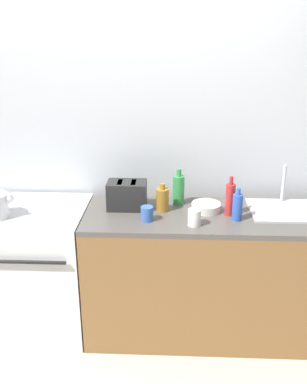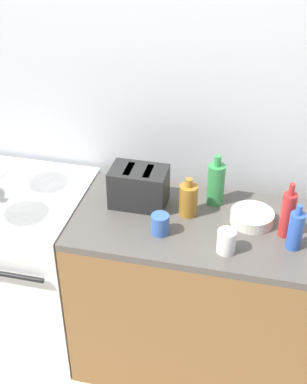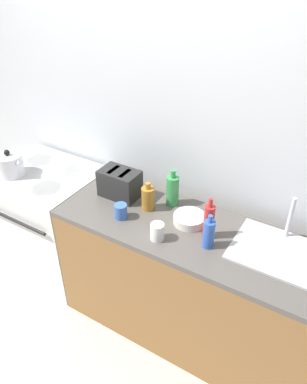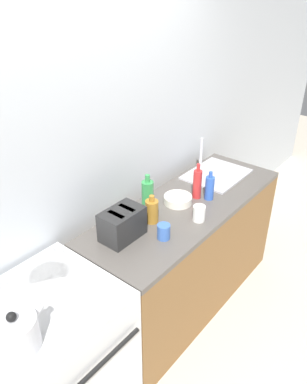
{
  "view_description": "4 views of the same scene",
  "coord_description": "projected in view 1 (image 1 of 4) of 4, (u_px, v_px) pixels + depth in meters",
  "views": [
    {
      "loc": [
        0.33,
        -2.33,
        2.08
      ],
      "look_at": [
        0.21,
        0.33,
        1.07
      ],
      "focal_mm": 40.0,
      "sensor_mm": 36.0,
      "label": 1
    },
    {
      "loc": [
        0.58,
        -1.66,
        2.4
      ],
      "look_at": [
        0.11,
        0.33,
        1.04
      ],
      "focal_mm": 50.0,
      "sensor_mm": 36.0,
      "label": 2
    },
    {
      "loc": [
        1.33,
        -1.31,
        2.37
      ],
      "look_at": [
        0.29,
        0.4,
        1.03
      ],
      "focal_mm": 35.0,
      "sensor_mm": 36.0,
      "label": 3
    },
    {
      "loc": [
        -1.3,
        -0.93,
        2.31
      ],
      "look_at": [
        0.33,
        0.4,
        1.11
      ],
      "focal_mm": 35.0,
      "sensor_mm": 36.0,
      "label": 4
    }
  ],
  "objects": [
    {
      "name": "wall_back",
      "position": [
        127.0,
        143.0,
        3.14
      ],
      "size": [
        8.0,
        0.05,
        2.6
      ],
      "color": "silver",
      "rests_on": "ground_plane"
    },
    {
      "name": "counter_block",
      "position": [
        210.0,
        274.0,
        3.02
      ],
      "size": [
        1.73,
        0.61,
        0.92
      ],
      "color": "brown",
      "rests_on": "ground_plane"
    },
    {
      "name": "bowl",
      "position": [
        206.0,
        207.0,
        2.91
      ],
      "size": [
        0.2,
        0.2,
        0.05
      ],
      "color": "beige",
      "rests_on": "counter_block"
    },
    {
      "name": "bottle_blue",
      "position": [
        237.0,
        207.0,
        2.75
      ],
      "size": [
        0.07,
        0.07,
        0.22
      ],
      "color": "#2D56B7",
      "rests_on": "counter_block"
    },
    {
      "name": "stove",
      "position": [
        35.0,
        267.0,
        3.09
      ],
      "size": [
        0.77,
        0.7,
        0.92
      ],
      "color": "silver",
      "rests_on": "ground_plane"
    },
    {
      "name": "cup_white",
      "position": [
        194.0,
        217.0,
        2.68
      ],
      "size": [
        0.08,
        0.08,
        0.11
      ],
      "color": "white",
      "rests_on": "counter_block"
    },
    {
      "name": "sink_tray",
      "position": [
        287.0,
        209.0,
        2.91
      ],
      "size": [
        0.5,
        0.4,
        0.28
      ],
      "color": "#B7B7BC",
      "rests_on": "counter_block"
    },
    {
      "name": "bottle_red",
      "position": [
        230.0,
        199.0,
        2.82
      ],
      "size": [
        0.06,
        0.06,
        0.27
      ],
      "color": "#B72828",
      "rests_on": "counter_block"
    },
    {
      "name": "bottle_amber",
      "position": [
        162.0,
        199.0,
        2.9
      ],
      "size": [
        0.09,
        0.09,
        0.19
      ],
      "color": "#9E6B23",
      "rests_on": "counter_block"
    },
    {
      "name": "bottle_green",
      "position": [
        178.0,
        189.0,
        3.0
      ],
      "size": [
        0.08,
        0.08,
        0.26
      ],
      "color": "#338C47",
      "rests_on": "counter_block"
    },
    {
      "name": "cup_blue",
      "position": [
        147.0,
        214.0,
        2.75
      ],
      "size": [
        0.08,
        0.08,
        0.1
      ],
      "color": "#3860B2",
      "rests_on": "counter_block"
    },
    {
      "name": "ground_plane",
      "position": [
        120.0,
        354.0,
        2.93
      ],
      "size": [
        12.0,
        12.0,
        0.0
      ],
      "primitive_type": "plane",
      "color": "beige"
    },
    {
      "name": "toaster",
      "position": [
        127.0,
        195.0,
        2.93
      ],
      "size": [
        0.27,
        0.17,
        0.19
      ],
      "color": "black",
      "rests_on": "counter_block"
    }
  ]
}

